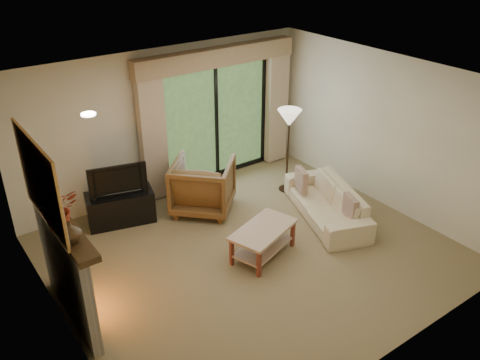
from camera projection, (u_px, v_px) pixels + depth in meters
floor at (252, 253)px, 7.60m from camera, size 5.50×5.50×0.00m
ceiling at (254, 84)px, 6.40m from camera, size 5.50×5.50×0.00m
wall_back at (166, 122)px, 8.80m from camera, size 5.00×0.00×5.00m
wall_front at (399, 265)px, 5.20m from camera, size 5.00×0.00×5.00m
wall_left at (53, 242)px, 5.58m from camera, size 0.00×5.00×5.00m
wall_right at (385, 131)px, 8.43m from camera, size 0.00×5.00×5.00m
fireplace at (67, 273)px, 6.07m from camera, size 0.24×1.70×1.37m
mirror at (40, 182)px, 5.44m from camera, size 0.07×1.45×1.02m
sliding_door at (216, 122)px, 9.37m from camera, size 2.26×0.10×2.16m
curtain_left at (152, 135)px, 8.55m from camera, size 0.45×0.18×2.35m
curtain_right at (276, 104)px, 9.95m from camera, size 0.45×0.18×2.35m
cornice at (217, 57)px, 8.75m from camera, size 3.20×0.24×0.32m
media_console at (121, 207)px, 8.26m from camera, size 1.15×0.74×0.53m
tv at (117, 179)px, 8.01m from camera, size 0.92×0.35×0.53m
armchair at (203, 186)px, 8.53m from camera, size 1.39×1.39×0.91m
sofa at (327, 202)px, 8.36m from camera, size 1.41×2.11×0.57m
pillow_near at (350, 207)px, 7.83m from camera, size 0.22×0.37×0.36m
pillow_far at (301, 180)px, 8.64m from camera, size 0.23×0.39×0.38m
coffee_table at (263, 242)px, 7.44m from camera, size 1.17×0.87×0.47m
floor_lamp at (288, 151)px, 9.00m from camera, size 0.47×0.47×1.55m
vase at (70, 232)px, 5.40m from camera, size 0.27×0.27×0.25m
branches at (58, 209)px, 5.58m from camera, size 0.45×0.40×0.48m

